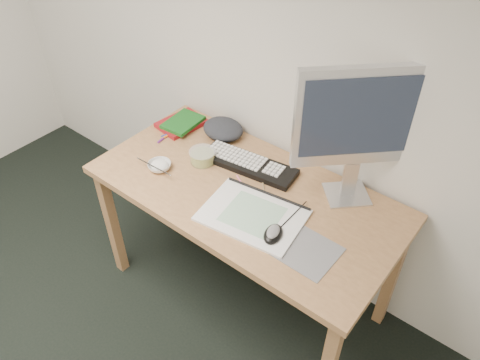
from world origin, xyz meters
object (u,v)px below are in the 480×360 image
Objects in this scene: sketchpad at (252,215)px; rice_bowl at (159,166)px; monitor at (361,121)px; desk at (245,203)px; keyboard at (249,164)px.

sketchpad is 3.83× the size of rice_bowl.
monitor is at bearing 26.44° from rice_bowl.
sketchpad is (0.13, -0.11, 0.09)m from desk.
sketchpad reaches higher than desk.
rice_bowl reaches higher than desk.
rice_bowl is at bearing 161.99° from monitor.
desk is 12.89× the size of rice_bowl.
desk is 0.19m from keyboard.
sketchpad is at bearing -57.31° from keyboard.
keyboard is at bearing 122.22° from sketchpad.
desk is 3.37× the size of sketchpad.
rice_bowl is (-0.32, -0.27, 0.00)m from keyboard.
rice_bowl is (-0.77, -0.38, -0.37)m from monitor.
desk is at bearing 18.48° from rice_bowl.
rice_bowl is (-0.40, -0.13, 0.10)m from desk.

